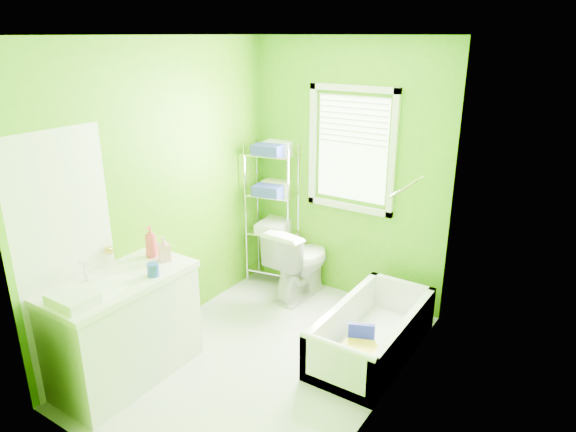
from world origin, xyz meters
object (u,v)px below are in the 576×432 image
Objects in this scene: vanity at (123,325)px; wire_shelf_unit at (274,199)px; bathtub at (371,339)px; toilet at (300,261)px.

wire_shelf_unit is at bearing 89.81° from vanity.
wire_shelf_unit is (-1.49, 0.70, 0.80)m from bathtub.
wire_shelf_unit reaches higher than bathtub.
toilet is at bearing -19.86° from wire_shelf_unit.
wire_shelf_unit reaches higher than vanity.
vanity is at bearing 80.47° from toilet.
wire_shelf_unit is at bearing 154.77° from bathtub.
bathtub is at bearing -25.23° from wire_shelf_unit.
bathtub is 1.84m from wire_shelf_unit.
bathtub is at bearing 42.18° from vanity.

